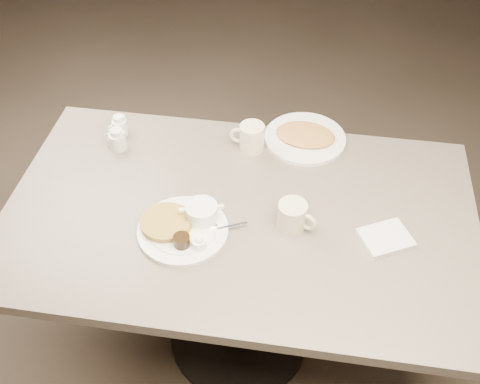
# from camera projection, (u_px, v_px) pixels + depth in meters

# --- Properties ---
(room) EXTENTS (7.04, 8.04, 2.84)m
(room) POSITION_uv_depth(u_px,v_px,m) (239.00, 24.00, 1.32)
(room) COLOR #4C3F33
(room) RESTS_ON ground
(diner_table) EXTENTS (1.50, 0.90, 0.75)m
(diner_table) POSITION_uv_depth(u_px,v_px,m) (239.00, 246.00, 1.90)
(diner_table) COLOR slate
(diner_table) RESTS_ON ground
(main_plate) EXTENTS (0.37, 0.35, 0.07)m
(main_plate) POSITION_uv_depth(u_px,v_px,m) (184.00, 225.00, 1.71)
(main_plate) COLOR white
(main_plate) RESTS_ON diner_table
(coffee_mug_near) EXTENTS (0.14, 0.12, 0.09)m
(coffee_mug_near) POSITION_uv_depth(u_px,v_px,m) (293.00, 216.00, 1.71)
(coffee_mug_near) COLOR beige
(coffee_mug_near) RESTS_ON diner_table
(napkin) EXTENTS (0.18, 0.17, 0.02)m
(napkin) POSITION_uv_depth(u_px,v_px,m) (386.00, 238.00, 1.69)
(napkin) COLOR white
(napkin) RESTS_ON diner_table
(coffee_mug_far) EXTENTS (0.13, 0.09, 0.10)m
(coffee_mug_far) POSITION_uv_depth(u_px,v_px,m) (251.00, 137.00, 1.97)
(coffee_mug_far) COLOR white
(coffee_mug_far) RESTS_ON diner_table
(creamer_left) EXTENTS (0.07, 0.07, 0.08)m
(creamer_left) POSITION_uv_depth(u_px,v_px,m) (120.00, 126.00, 2.03)
(creamer_left) COLOR white
(creamer_left) RESTS_ON diner_table
(creamer_right) EXTENTS (0.09, 0.08, 0.08)m
(creamer_right) POSITION_uv_depth(u_px,v_px,m) (117.00, 140.00, 1.98)
(creamer_right) COLOR white
(creamer_right) RESTS_ON diner_table
(hash_plate) EXTENTS (0.33, 0.33, 0.04)m
(hash_plate) POSITION_uv_depth(u_px,v_px,m) (305.00, 137.00, 2.02)
(hash_plate) COLOR white
(hash_plate) RESTS_ON diner_table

